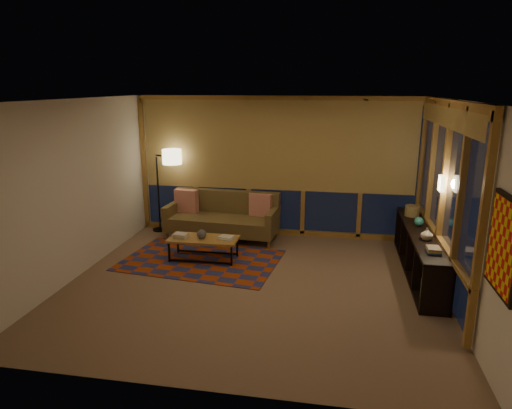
% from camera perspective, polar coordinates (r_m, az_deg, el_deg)
% --- Properties ---
extents(floor, '(5.50, 5.00, 0.01)m').
position_cam_1_polar(floor, '(6.93, -0.36, -9.95)').
color(floor, '#85664F').
rests_on(floor, ground).
extents(ceiling, '(5.50, 5.00, 0.01)m').
position_cam_1_polar(ceiling, '(6.30, -0.40, 12.96)').
color(ceiling, beige).
rests_on(ceiling, walls).
extents(walls, '(5.51, 5.01, 2.70)m').
position_cam_1_polar(walls, '(6.48, -0.38, 0.95)').
color(walls, silver).
rests_on(walls, floor).
extents(window_wall_back, '(5.30, 0.16, 2.60)m').
position_cam_1_polar(window_wall_back, '(8.83, 2.50, 4.65)').
color(window_wall_back, '#AA8340').
rests_on(window_wall_back, walls).
extents(window_wall_right, '(0.16, 3.70, 2.60)m').
position_cam_1_polar(window_wall_right, '(7.13, 22.26, 1.11)').
color(window_wall_right, '#AA8340').
rests_on(window_wall_right, walls).
extents(wall_art, '(0.06, 0.74, 0.94)m').
position_cam_1_polar(wall_art, '(4.84, 28.50, -4.52)').
color(wall_art, red).
rests_on(wall_art, walls).
extents(wall_sconce, '(0.12, 0.18, 0.22)m').
position_cam_1_polar(wall_sconce, '(6.93, 22.18, 2.45)').
color(wall_sconce, '#FFEBB2').
rests_on(wall_sconce, walls).
extents(sofa, '(2.18, 1.02, 0.87)m').
position_cam_1_polar(sofa, '(8.81, -4.29, -1.51)').
color(sofa, brown).
rests_on(sofa, floor).
extents(pillow_left, '(0.49, 0.24, 0.47)m').
position_cam_1_polar(pillow_left, '(9.14, -8.69, 0.47)').
color(pillow_left, red).
rests_on(pillow_left, sofa).
extents(pillow_right, '(0.46, 0.23, 0.44)m').
position_cam_1_polar(pillow_right, '(8.77, 0.59, -0.06)').
color(pillow_right, red).
rests_on(pillow_right, sofa).
extents(area_rug, '(2.74, 1.99, 0.01)m').
position_cam_1_polar(area_rug, '(7.87, -6.87, -6.91)').
color(area_rug, '#8E300D').
rests_on(area_rug, floor).
extents(coffee_table, '(1.17, 0.55, 0.39)m').
position_cam_1_polar(coffee_table, '(7.84, -6.56, -5.51)').
color(coffee_table, '#AA8340').
rests_on(coffee_table, floor).
extents(book_stack_a, '(0.27, 0.23, 0.07)m').
position_cam_1_polar(book_stack_a, '(7.85, -9.35, -3.80)').
color(book_stack_a, beige).
rests_on(book_stack_a, coffee_table).
extents(book_stack_b, '(0.28, 0.25, 0.05)m').
position_cam_1_polar(book_stack_b, '(7.68, -3.76, -4.14)').
color(book_stack_b, beige).
rests_on(book_stack_b, coffee_table).
extents(ceramic_pot, '(0.18, 0.18, 0.16)m').
position_cam_1_polar(ceramic_pot, '(7.72, -6.82, -3.68)').
color(ceramic_pot, black).
rests_on(ceramic_pot, coffee_table).
extents(floor_lamp, '(0.66, 0.53, 1.70)m').
position_cam_1_polar(floor_lamp, '(9.38, -12.14, 1.82)').
color(floor_lamp, black).
rests_on(floor_lamp, floor).
extents(bookshelf, '(0.40, 2.82, 0.71)m').
position_cam_1_polar(bookshelf, '(7.62, 19.74, -5.67)').
color(bookshelf, black).
rests_on(bookshelf, floor).
extents(basket, '(0.30, 0.30, 0.18)m').
position_cam_1_polar(basket, '(8.28, 18.95, -0.75)').
color(basket, olive).
rests_on(basket, bookshelf).
extents(teal_bowl, '(0.18, 0.18, 0.15)m').
position_cam_1_polar(teal_bowl, '(7.74, 19.70, -2.02)').
color(teal_bowl, '#2A7D71').
rests_on(teal_bowl, bookshelf).
extents(vase, '(0.17, 0.17, 0.18)m').
position_cam_1_polar(vase, '(7.09, 20.58, -3.47)').
color(vase, '#B5A88F').
rests_on(vase, bookshelf).
extents(shelf_book_stack, '(0.23, 0.28, 0.07)m').
position_cam_1_polar(shelf_book_stack, '(6.62, 21.31, -5.30)').
color(shelf_book_stack, beige).
rests_on(shelf_book_stack, bookshelf).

